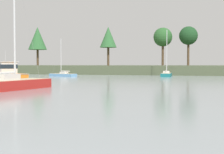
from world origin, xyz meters
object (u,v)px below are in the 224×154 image
object	(u,v)px
sailboat_teal	(166,75)
cruiser_orange	(3,77)
sailboat_skyblue	(63,76)
sailboat_red	(9,87)

from	to	relation	value
sailboat_teal	cruiser_orange	distance (m)	32.81
sailboat_skyblue	sailboat_teal	world-z (taller)	sailboat_teal
sailboat_red	sailboat_teal	xyz separation A→B (m)	(10.95, 39.62, -0.07)
sailboat_skyblue	sailboat_teal	size ratio (longest dim) A/B	0.82
sailboat_red	cruiser_orange	distance (m)	17.99
sailboat_skyblue	sailboat_teal	bearing A→B (deg)	14.29
sailboat_red	sailboat_teal	size ratio (longest dim) A/B	1.36
sailboat_red	sailboat_teal	bearing A→B (deg)	74.56
sailboat_red	sailboat_skyblue	world-z (taller)	sailboat_red
sailboat_skyblue	cruiser_orange	distance (m)	19.76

